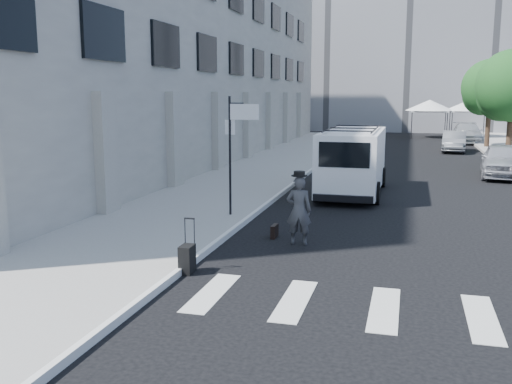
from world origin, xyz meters
The scene contains 16 objects.
ground centered at (0.00, 0.00, 0.00)m, with size 120.00×120.00×0.00m, color black.
sidewalk_left centered at (-4.25, 16.00, 0.07)m, with size 4.50×48.00×0.15m, color gray.
building_left centered at (-11.50, 18.00, 6.00)m, with size 10.00×44.00×12.00m, color gray.
building_far centered at (2.00, 50.00, 12.50)m, with size 22.00×12.00×25.00m, color slate.
sign_pole centered at (-2.36, 3.20, 2.65)m, with size 1.03×0.07×3.50m.
tree_near centered at (7.50, 20.15, 3.97)m, with size 3.80×3.83×6.03m.
tree_far centered at (7.50, 29.15, 3.97)m, with size 3.80×3.83×6.03m.
tent_left centered at (4.00, 38.00, 2.71)m, with size 4.00×4.00×3.20m.
tent_right centered at (7.20, 38.50, 2.71)m, with size 4.00×4.00×3.20m.
businessman centered at (-0.08, 0.89, 0.86)m, with size 0.63×0.41×1.73m, color #3D3D3F.
briefcase centered at (-0.82, 1.39, 0.17)m, with size 0.12×0.44×0.34m, color black.
suitcase centered at (-1.90, -2.00, 0.31)m, with size 0.27×0.42×1.15m.
cargo_van centered at (0.48, 8.78, 1.23)m, with size 2.28×6.34×2.37m.
parked_car_a centered at (6.58, 14.73, 0.76)m, with size 1.80×4.48×1.53m, color #A2A3A9.
parked_car_b centered at (5.27, 26.14, 0.66)m, with size 1.41×4.03×1.33m, color #5C5F64.
parked_car_c centered at (6.69, 33.44, 0.75)m, with size 2.10×5.16×1.50m, color #A0A4A8.
Camera 1 is at (2.50, -12.74, 3.73)m, focal length 40.00 mm.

